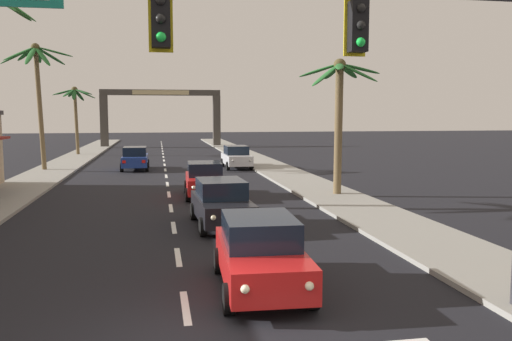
{
  "coord_description": "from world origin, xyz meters",
  "views": [
    {
      "loc": [
        -0.51,
        -8.86,
        4.03
      ],
      "look_at": [
        2.63,
        8.0,
        2.2
      ],
      "focal_mm": 37.21,
      "sensor_mm": 36.0,
      "label": 1
    }
  ],
  "objects_px": {
    "palm_left_farthest": "(75,102)",
    "palm_right_second": "(339,99)",
    "town_gateway_arch": "(161,110)",
    "traffic_signal_mast": "(363,61)",
    "sedan_third_in_queue": "(222,203)",
    "sedan_fifth_in_queue": "(205,179)",
    "sedan_oncoming_far": "(135,158)",
    "sedan_lead_at_stop_bar": "(260,253)",
    "sedan_parked_nearest_kerb": "(236,157)",
    "palm_left_third": "(37,76)"
  },
  "relations": [
    {
      "from": "palm_left_farthest",
      "to": "palm_right_second",
      "type": "distance_m",
      "value": 33.67
    },
    {
      "from": "sedan_parked_nearest_kerb",
      "to": "palm_left_farthest",
      "type": "height_order",
      "value": "palm_left_farthest"
    },
    {
      "from": "palm_left_farthest",
      "to": "town_gateway_arch",
      "type": "height_order",
      "value": "town_gateway_arch"
    },
    {
      "from": "traffic_signal_mast",
      "to": "sedan_fifth_in_queue",
      "type": "height_order",
      "value": "traffic_signal_mast"
    },
    {
      "from": "sedan_oncoming_far",
      "to": "town_gateway_arch",
      "type": "distance_m",
      "value": 27.86
    },
    {
      "from": "sedan_lead_at_stop_bar",
      "to": "sedan_third_in_queue",
      "type": "height_order",
      "value": "same"
    },
    {
      "from": "sedan_fifth_in_queue",
      "to": "palm_left_third",
      "type": "xyz_separation_m",
      "value": [
        -10.38,
        13.61,
        5.82
      ]
    },
    {
      "from": "sedan_third_in_queue",
      "to": "sedan_parked_nearest_kerb",
      "type": "relative_size",
      "value": 1.01
    },
    {
      "from": "sedan_lead_at_stop_bar",
      "to": "sedan_oncoming_far",
      "type": "relative_size",
      "value": 1.01
    },
    {
      "from": "palm_right_second",
      "to": "sedan_parked_nearest_kerb",
      "type": "bearing_deg",
      "value": 101.48
    },
    {
      "from": "palm_left_farthest",
      "to": "sedan_fifth_in_queue",
      "type": "bearing_deg",
      "value": -70.49
    },
    {
      "from": "town_gateway_arch",
      "to": "palm_right_second",
      "type": "bearing_deg",
      "value": -79.01
    },
    {
      "from": "sedan_lead_at_stop_bar",
      "to": "palm_right_second",
      "type": "relative_size",
      "value": 0.67
    },
    {
      "from": "sedan_third_in_queue",
      "to": "palm_left_third",
      "type": "bearing_deg",
      "value": 116.66
    },
    {
      "from": "town_gateway_arch",
      "to": "traffic_signal_mast",
      "type": "bearing_deg",
      "value": -86.77
    },
    {
      "from": "sedan_lead_at_stop_bar",
      "to": "sedan_third_in_queue",
      "type": "relative_size",
      "value": 1.0
    },
    {
      "from": "palm_right_second",
      "to": "sedan_third_in_queue",
      "type": "bearing_deg",
      "value": -137.49
    },
    {
      "from": "palm_left_third",
      "to": "town_gateway_arch",
      "type": "distance_m",
      "value": 28.84
    },
    {
      "from": "palm_left_farthest",
      "to": "sedan_lead_at_stop_bar",
      "type": "bearing_deg",
      "value": -76.64
    },
    {
      "from": "sedan_fifth_in_queue",
      "to": "sedan_oncoming_far",
      "type": "xyz_separation_m",
      "value": [
        -3.87,
        13.49,
        0.0
      ]
    },
    {
      "from": "sedan_oncoming_far",
      "to": "palm_left_farthest",
      "type": "bearing_deg",
      "value": 112.6
    },
    {
      "from": "sedan_parked_nearest_kerb",
      "to": "traffic_signal_mast",
      "type": "bearing_deg",
      "value": -93.9
    },
    {
      "from": "sedan_third_in_queue",
      "to": "sedan_fifth_in_queue",
      "type": "height_order",
      "value": "same"
    },
    {
      "from": "palm_left_third",
      "to": "sedan_third_in_queue",
      "type": "bearing_deg",
      "value": -63.34
    },
    {
      "from": "town_gateway_arch",
      "to": "sedan_oncoming_far",
      "type": "bearing_deg",
      "value": -94.44
    },
    {
      "from": "traffic_signal_mast",
      "to": "sedan_third_in_queue",
      "type": "bearing_deg",
      "value": 99.28
    },
    {
      "from": "palm_left_third",
      "to": "palm_left_farthest",
      "type": "xyz_separation_m",
      "value": [
        0.37,
        14.65,
        -1.51
      ]
    },
    {
      "from": "palm_left_third",
      "to": "town_gateway_arch",
      "type": "bearing_deg",
      "value": 72.49
    },
    {
      "from": "sedan_fifth_in_queue",
      "to": "palm_right_second",
      "type": "xyz_separation_m",
      "value": [
        6.45,
        -1.11,
        3.89
      ]
    },
    {
      "from": "sedan_lead_at_stop_bar",
      "to": "sedan_parked_nearest_kerb",
      "type": "xyz_separation_m",
      "value": [
        3.49,
        27.35,
        0.0
      ]
    },
    {
      "from": "palm_right_second",
      "to": "town_gateway_arch",
      "type": "xyz_separation_m",
      "value": [
        -8.18,
        42.13,
        -0.23
      ]
    },
    {
      "from": "palm_left_farthest",
      "to": "town_gateway_arch",
      "type": "xyz_separation_m",
      "value": [
        8.29,
        12.77,
        -0.64
      ]
    },
    {
      "from": "sedan_lead_at_stop_bar",
      "to": "palm_left_farthest",
      "type": "height_order",
      "value": "palm_left_farthest"
    },
    {
      "from": "sedan_parked_nearest_kerb",
      "to": "palm_left_third",
      "type": "relative_size",
      "value": 0.5
    },
    {
      "from": "sedan_lead_at_stop_bar",
      "to": "town_gateway_arch",
      "type": "distance_m",
      "value": 55.25
    },
    {
      "from": "traffic_signal_mast",
      "to": "palm_right_second",
      "type": "distance_m",
      "value": 16.05
    },
    {
      "from": "traffic_signal_mast",
      "to": "town_gateway_arch",
      "type": "xyz_separation_m",
      "value": [
        -3.24,
        57.41,
        -0.49
      ]
    },
    {
      "from": "sedan_fifth_in_queue",
      "to": "palm_right_second",
      "type": "bearing_deg",
      "value": -9.73
    },
    {
      "from": "sedan_third_in_queue",
      "to": "palm_right_second",
      "type": "xyz_separation_m",
      "value": [
        6.47,
        5.93,
        3.89
      ]
    },
    {
      "from": "sedan_lead_at_stop_bar",
      "to": "town_gateway_arch",
      "type": "xyz_separation_m",
      "value": [
        -1.77,
        55.1,
        3.66
      ]
    },
    {
      "from": "palm_left_third",
      "to": "palm_right_second",
      "type": "distance_m",
      "value": 22.44
    },
    {
      "from": "sedan_lead_at_stop_bar",
      "to": "palm_left_farthest",
      "type": "relative_size",
      "value": 0.67
    },
    {
      "from": "sedan_lead_at_stop_bar",
      "to": "sedan_third_in_queue",
      "type": "bearing_deg",
      "value": 90.44
    },
    {
      "from": "sedan_oncoming_far",
      "to": "town_gateway_arch",
      "type": "xyz_separation_m",
      "value": [
        2.14,
        27.53,
        3.66
      ]
    },
    {
      "from": "sedan_oncoming_far",
      "to": "traffic_signal_mast",
      "type": "bearing_deg",
      "value": -79.79
    },
    {
      "from": "sedan_fifth_in_queue",
      "to": "sedan_oncoming_far",
      "type": "height_order",
      "value": "same"
    },
    {
      "from": "sedan_fifth_in_queue",
      "to": "sedan_parked_nearest_kerb",
      "type": "distance_m",
      "value": 13.74
    },
    {
      "from": "palm_right_second",
      "to": "palm_left_farthest",
      "type": "bearing_deg",
      "value": 119.29
    },
    {
      "from": "sedan_third_in_queue",
      "to": "sedan_parked_nearest_kerb",
      "type": "distance_m",
      "value": 20.62
    },
    {
      "from": "palm_left_farthest",
      "to": "palm_right_second",
      "type": "bearing_deg",
      "value": -60.71
    }
  ]
}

